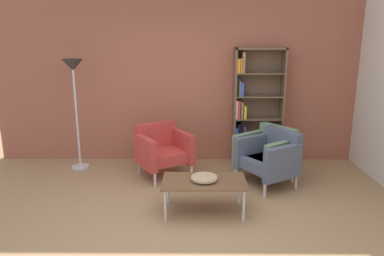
% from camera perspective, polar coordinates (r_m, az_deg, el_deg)
% --- Properties ---
extents(ground_plane, '(8.32, 8.32, 0.00)m').
position_cam_1_polar(ground_plane, '(4.12, -1.54, -15.88)').
color(ground_plane, '#9E7751').
extents(brick_back_panel, '(6.40, 0.12, 2.90)m').
position_cam_1_polar(brick_back_panel, '(6.05, -0.81, 8.37)').
color(brick_back_panel, '#9E5642').
rests_on(brick_back_panel, ground_plane).
extents(bookshelf_tall, '(0.80, 0.30, 1.90)m').
position_cam_1_polar(bookshelf_tall, '(5.99, 9.59, 3.21)').
color(bookshelf_tall, brown).
rests_on(bookshelf_tall, ground_plane).
extents(coffee_table_low, '(1.00, 0.56, 0.40)m').
position_cam_1_polar(coffee_table_low, '(4.37, 1.93, -8.64)').
color(coffee_table_low, brown).
rests_on(coffee_table_low, ground_plane).
extents(decorative_bowl, '(0.32, 0.32, 0.05)m').
position_cam_1_polar(decorative_bowl, '(4.34, 1.94, -7.83)').
color(decorative_bowl, tan).
rests_on(decorative_bowl, coffee_table_low).
extents(armchair_spare_guest, '(0.94, 0.92, 0.78)m').
position_cam_1_polar(armchair_spare_guest, '(5.49, -4.67, -3.33)').
color(armchair_spare_guest, '#B73833').
rests_on(armchair_spare_guest, ground_plane).
extents(armchair_corner_red, '(0.92, 0.94, 0.78)m').
position_cam_1_polar(armchair_corner_red, '(5.24, 12.23, -4.49)').
color(armchair_corner_red, '#4C566B').
rests_on(armchair_corner_red, ground_plane).
extents(armchair_near_window, '(0.94, 0.95, 0.78)m').
position_cam_1_polar(armchair_near_window, '(5.43, 11.78, -3.79)').
color(armchair_near_window, slate).
rests_on(armchair_near_window, ground_plane).
extents(floor_lamp_torchiere, '(0.32, 0.32, 1.74)m').
position_cam_1_polar(floor_lamp_torchiere, '(5.87, -18.15, 7.48)').
color(floor_lamp_torchiere, silver).
rests_on(floor_lamp_torchiere, ground_plane).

